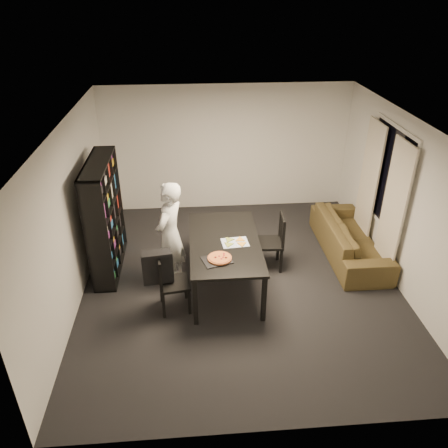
{
  "coord_description": "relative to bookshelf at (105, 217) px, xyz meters",
  "views": [
    {
      "loc": [
        -0.73,
        -5.76,
        4.29
      ],
      "look_at": [
        -0.26,
        0.04,
        1.05
      ],
      "focal_mm": 35.0,
      "sensor_mm": 36.0,
      "label": 1
    }
  ],
  "objects": [
    {
      "name": "chair_right",
      "position": [
        2.77,
        -0.22,
        -0.39
      ],
      "size": [
        0.48,
        0.48,
        0.98
      ],
      "rotation": [
        0.0,
        0.0,
        -1.63
      ],
      "color": "black",
      "rests_on": "room"
    },
    {
      "name": "pepperoni_pizza",
      "position": [
        1.78,
        -1.16,
        -0.12
      ],
      "size": [
        0.35,
        0.35,
        0.03
      ],
      "rotation": [
        0.0,
        0.0,
        -0.17
      ],
      "color": "#9C512D",
      "rests_on": "dining_table"
    },
    {
      "name": "window_frame",
      "position": [
        4.64,
        -0.0,
        0.55
      ],
      "size": [
        0.03,
        1.52,
        1.72
      ],
      "primitive_type": "cube",
      "color": "white",
      "rests_on": "room"
    },
    {
      "name": "kitchen_towel",
      "position": [
        2.05,
        -0.72,
        -0.14
      ],
      "size": [
        0.42,
        0.33,
        0.01
      ],
      "primitive_type": "cube",
      "rotation": [
        0.0,
        0.0,
        0.09
      ],
      "color": "white",
      "rests_on": "dining_table"
    },
    {
      "name": "dining_table",
      "position": [
        1.89,
        -0.66,
        -0.22
      ],
      "size": [
        1.07,
        1.93,
        0.8
      ],
      "color": "black",
      "rests_on": "room"
    },
    {
      "name": "curtain_right",
      "position": [
        4.56,
        0.52,
        0.2
      ],
      "size": [
        0.03,
        0.7,
        2.25
      ],
      "primitive_type": "cube",
      "color": "beige",
      "rests_on": "room"
    },
    {
      "name": "sofa",
      "position": [
        4.18,
        0.06,
        -0.63
      ],
      "size": [
        0.86,
        2.19,
        0.64
      ],
      "primitive_type": "imported",
      "rotation": [
        0.0,
        0.0,
        1.57
      ],
      "color": "#3E3218",
      "rests_on": "room"
    },
    {
      "name": "pizza_slices",
      "position": [
        2.05,
        -0.71,
        -0.13
      ],
      "size": [
        0.39,
        0.33,
        0.01
      ],
      "primitive_type": null,
      "rotation": [
        0.0,
        0.0,
        -0.07
      ],
      "color": "#B39838",
      "rests_on": "dining_table"
    },
    {
      "name": "person",
      "position": [
        1.06,
        -0.51,
        -0.08
      ],
      "size": [
        0.64,
        0.75,
        1.74
      ],
      "primitive_type": "imported",
      "rotation": [
        0.0,
        0.0,
        -2.01
      ],
      "color": "silver",
      "rests_on": "room"
    },
    {
      "name": "draped_jacket",
      "position": [
        0.9,
        -1.22,
        -0.17
      ],
      "size": [
        0.44,
        0.24,
        0.52
      ],
      "rotation": [
        0.0,
        0.0,
        1.71
      ],
      "color": "black",
      "rests_on": "chair_left"
    },
    {
      "name": "window_pane",
      "position": [
        4.64,
        -0.0,
        0.55
      ],
      "size": [
        0.02,
        1.4,
        1.6
      ],
      "primitive_type": "cube",
      "color": "black",
      "rests_on": "room"
    },
    {
      "name": "bookshelf",
      "position": [
        0.0,
        0.0,
        0.0
      ],
      "size": [
        0.35,
        1.5,
        1.9
      ],
      "primitive_type": "cube",
      "color": "black",
      "rests_on": "room"
    },
    {
      "name": "room",
      "position": [
        2.16,
        -0.6,
        0.35
      ],
      "size": [
        5.01,
        5.51,
        2.61
      ],
      "color": "black",
      "rests_on": "ground"
    },
    {
      "name": "curtain_left",
      "position": [
        4.56,
        -0.52,
        0.2
      ],
      "size": [
        0.03,
        0.7,
        2.25
      ],
      "primitive_type": "cube",
      "color": "beige",
      "rests_on": "room"
    },
    {
      "name": "baking_tray",
      "position": [
        1.74,
        -1.18,
        -0.14
      ],
      "size": [
        0.48,
        0.42,
        0.01
      ],
      "primitive_type": "cube",
      "rotation": [
        0.0,
        0.0,
        0.3
      ],
      "color": "black",
      "rests_on": "dining_table"
    },
    {
      "name": "chair_left",
      "position": [
        1.03,
        -1.2,
        -0.41
      ],
      "size": [
        0.49,
        0.49,
        0.94
      ],
      "rotation": [
        0.0,
        0.0,
        1.71
      ],
      "color": "black",
      "rests_on": "room"
    }
  ]
}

